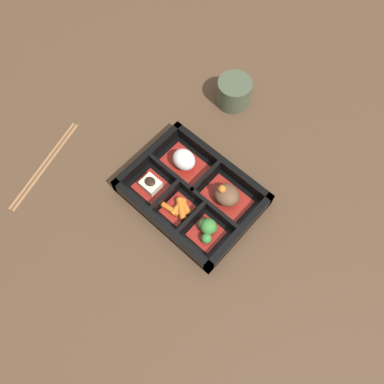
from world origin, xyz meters
name	(u,v)px	position (x,y,z in m)	size (l,w,h in m)	color
ground_plane	(192,197)	(0.00, 0.00, 0.00)	(3.00, 3.00, 0.00)	#4C3523
bento_base	(192,196)	(0.00, 0.00, 0.01)	(0.26, 0.20, 0.01)	black
bento_rim	(191,194)	(0.00, 0.00, 0.02)	(0.26, 0.20, 0.04)	black
bowl_rice	(184,161)	(-0.06, 0.04, 0.03)	(0.10, 0.07, 0.05)	maroon
bowl_stew	(226,196)	(0.06, 0.04, 0.03)	(0.10, 0.07, 0.05)	maroon
bowl_tofu	(151,185)	(-0.07, -0.04, 0.02)	(0.06, 0.06, 0.03)	maroon
bowl_carrots	(179,209)	(0.00, -0.04, 0.02)	(0.06, 0.06, 0.02)	maroon
bowl_greens	(207,229)	(0.08, -0.04, 0.03)	(0.06, 0.06, 0.04)	maroon
tea_cup	(234,92)	(-0.09, 0.25, 0.03)	(0.08, 0.08, 0.06)	#424C38
chopsticks	(44,164)	(-0.29, -0.16, 0.00)	(0.08, 0.23, 0.01)	brown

